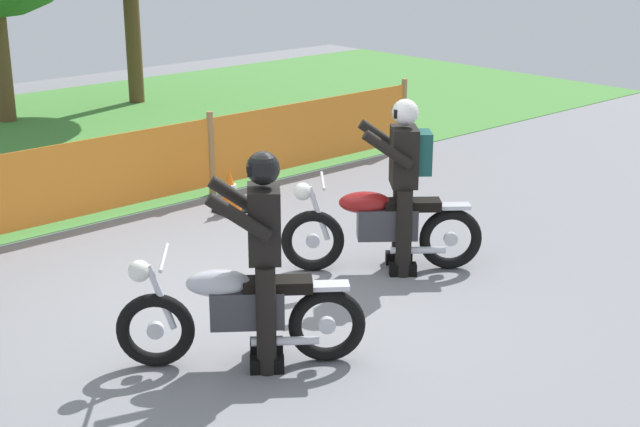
{
  "coord_description": "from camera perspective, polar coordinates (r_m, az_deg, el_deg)",
  "views": [
    {
      "loc": [
        -4.59,
        -6.08,
        3.34
      ],
      "look_at": [
        0.38,
        -0.55,
        0.9
      ],
      "focal_mm": 51.78,
      "sensor_mm": 36.0,
      "label": 1
    }
  ],
  "objects": [
    {
      "name": "rider_trailing",
      "position": [
        8.79,
        5.23,
        2.34
      ],
      "size": [
        0.78,
        0.74,
        1.69
      ],
      "rotation": [
        0.0,
        0.0,
        2.45
      ],
      "color": "black",
      "rests_on": "ground"
    },
    {
      "name": "motorcycle_trailing",
      "position": [
        8.92,
        3.78,
        -0.78
      ],
      "size": [
        1.57,
        1.33,
        0.93
      ],
      "rotation": [
        0.0,
        0.0,
        2.45
      ],
      "color": "black",
      "rests_on": "ground"
    },
    {
      "name": "rider_lead",
      "position": [
        6.91,
        -3.57,
        -2.38
      ],
      "size": [
        0.73,
        0.72,
        1.69
      ],
      "rotation": [
        0.0,
        0.0,
        2.48
      ],
      "color": "black",
      "rests_on": "ground"
    },
    {
      "name": "motorcycle_lead",
      "position": [
        7.09,
        -4.99,
        -6.04
      ],
      "size": [
        1.57,
        1.26,
        0.91
      ],
      "rotation": [
        0.0,
        0.0,
        2.48
      ],
      "color": "black",
      "rests_on": "ground"
    },
    {
      "name": "ground",
      "position": [
        8.32,
        -4.49,
        -5.62
      ],
      "size": [
        24.0,
        24.0,
        0.02
      ],
      "primitive_type": "cube",
      "color": "gray"
    },
    {
      "name": "barrier_fence",
      "position": [
        10.49,
        -14.39,
        2.12
      ],
      "size": [
        10.36,
        0.08,
        1.05
      ],
      "color": "#997547",
      "rests_on": "ground"
    },
    {
      "name": "traffic_cone",
      "position": [
        10.74,
        -5.58,
        1.41
      ],
      "size": [
        0.32,
        0.32,
        0.53
      ],
      "color": "black",
      "rests_on": "ground"
    }
  ]
}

